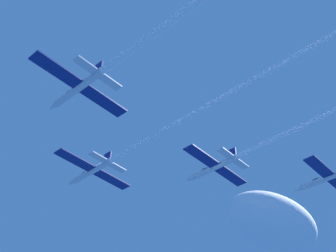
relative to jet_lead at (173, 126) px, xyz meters
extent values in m
cylinder|color=silver|center=(0.00, 22.16, -0.02)|extent=(1.24, 11.32, 1.24)
cone|color=silver|center=(0.00, 29.06, -0.02)|extent=(1.22, 2.49, 1.22)
ellipsoid|color=black|center=(0.00, 24.65, 0.51)|extent=(0.87, 2.26, 0.62)
cube|color=navy|center=(-4.92, 21.60, -0.02)|extent=(8.60, 2.49, 0.27)
cube|color=navy|center=(4.92, 21.60, -0.02)|extent=(8.60, 2.49, 0.27)
cube|color=navy|center=(0.00, 17.64, 1.50)|extent=(0.33, 2.04, 1.81)
cube|color=silver|center=(-2.56, 17.41, -0.02)|extent=(3.87, 1.49, 0.27)
cube|color=silver|center=(2.56, 17.41, -0.02)|extent=(3.87, 1.49, 0.27)
cylinder|color=white|center=(0.00, -11.95, -0.02)|extent=(1.12, 56.91, 1.12)
cylinder|color=silver|center=(-17.85, 4.57, -0.38)|extent=(1.24, 11.32, 1.24)
cone|color=silver|center=(-17.85, 11.48, -0.38)|extent=(1.22, 2.49, 1.22)
ellipsoid|color=black|center=(-17.85, 7.06, 0.15)|extent=(0.87, 2.26, 0.62)
cube|color=navy|center=(-22.77, 4.01, -0.38)|extent=(8.60, 2.49, 0.27)
cube|color=navy|center=(-12.93, 4.01, -0.38)|extent=(8.60, 2.49, 0.27)
cube|color=navy|center=(-17.85, 0.05, 1.15)|extent=(0.33, 2.04, 1.81)
cube|color=silver|center=(-20.41, -0.18, -0.38)|extent=(3.87, 1.49, 0.27)
cube|color=silver|center=(-15.29, -0.18, -0.38)|extent=(3.87, 1.49, 0.27)
cylinder|color=silver|center=(16.62, 3.22, 0.67)|extent=(1.24, 11.32, 1.24)
cone|color=silver|center=(16.62, 10.12, 0.67)|extent=(1.22, 2.49, 1.22)
ellipsoid|color=black|center=(16.62, 5.71, 1.20)|extent=(0.87, 2.26, 0.62)
cube|color=navy|center=(11.70, 2.65, 0.67)|extent=(8.60, 2.49, 0.27)
cube|color=navy|center=(21.54, 2.65, 0.67)|extent=(8.60, 2.49, 0.27)
cube|color=navy|center=(16.62, -1.31, 2.20)|extent=(0.33, 2.04, 1.81)
cube|color=silver|center=(14.06, -1.53, 0.67)|extent=(3.87, 1.49, 0.27)
cube|color=silver|center=(19.18, -1.53, 0.67)|extent=(3.87, 1.49, 0.27)
cylinder|color=silver|center=(33.94, -13.06, -0.54)|extent=(1.24, 11.32, 1.24)
cone|color=silver|center=(33.94, -6.16, -0.54)|extent=(1.22, 2.49, 1.22)
ellipsoid|color=black|center=(33.94, -10.57, -0.01)|extent=(0.87, 2.26, 0.62)
cube|color=navy|center=(29.02, -13.62, -0.54)|extent=(8.60, 2.49, 0.27)
ellipsoid|color=white|center=(58.81, 13.90, 7.35)|extent=(35.72, 19.65, 12.50)
camera|label=1|loc=(-47.26, -41.34, -50.88)|focal=47.99mm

